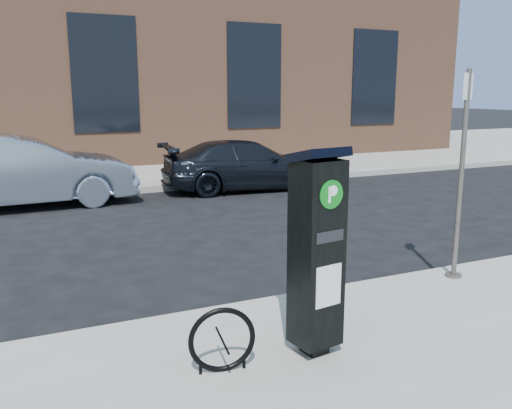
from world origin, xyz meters
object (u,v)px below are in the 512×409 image
sign_pole (461,177)px  parking_kiosk (317,250)px  car_silver (22,172)px  car_dark (247,165)px  bike_rack (222,340)px

sign_pole → parking_kiosk: bearing=179.1°
sign_pole → car_silver: (-4.90, 7.70, -0.66)m
car_dark → bike_rack: bearing=160.4°
parking_kiosk → car_dark: bearing=61.8°
car_silver → car_dark: 5.35m
car_dark → car_silver: bearing=95.2°
parking_kiosk → car_silver: size_ratio=0.40×
car_dark → sign_pole: bearing=-178.1°
bike_rack → car_dark: (4.04, 8.72, 0.20)m
parking_kiosk → car_silver: bearing=95.7°
sign_pole → car_dark: bearing=64.6°
sign_pole → bike_rack: sign_pole is taller
sign_pole → bike_rack: bearing=173.8°
sign_pole → car_silver: sign_pole is taller
bike_rack → car_silver: 8.83m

